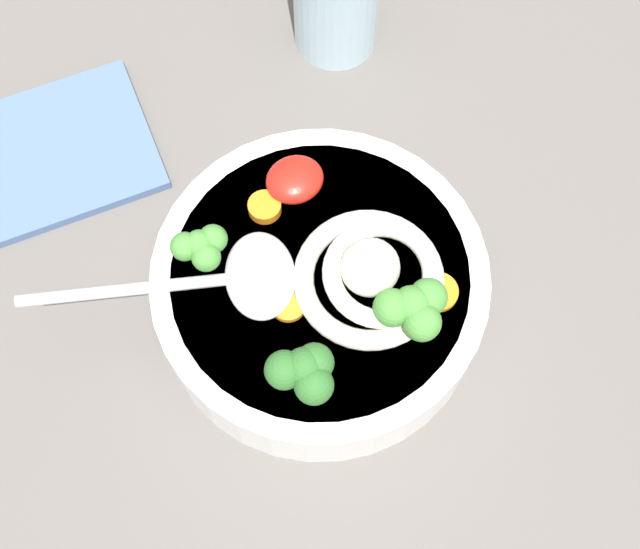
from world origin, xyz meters
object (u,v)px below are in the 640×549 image
noodle_pile (372,274)px  soup_bowl (320,290)px  soup_spoon (237,278)px  folded_napkin (55,153)px

noodle_pile → soup_bowl: bearing=141.2°
noodle_pile → soup_spoon: 8.39cm
soup_bowl → noodle_pile: 5.09cm
soup_bowl → soup_spoon: (-4.78, 1.99, 3.38)cm
soup_spoon → folded_napkin: soup_spoon is taller
soup_bowl → noodle_pile: noodle_pile is taller
soup_spoon → soup_bowl: bearing=180.0°
soup_bowl → folded_napkin: soup_bowl is taller
soup_bowl → soup_spoon: 6.18cm
folded_napkin → soup_spoon: bearing=-69.9°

